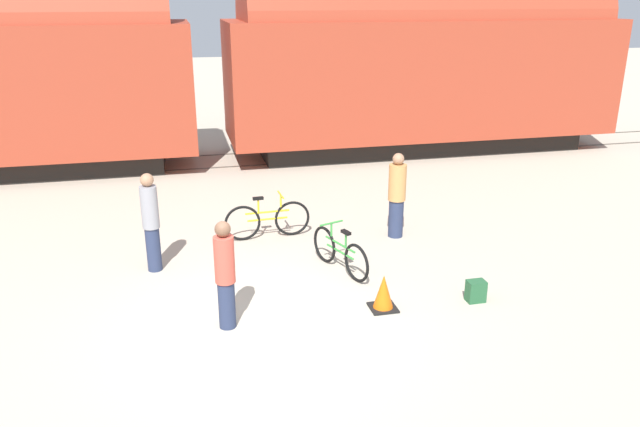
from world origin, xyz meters
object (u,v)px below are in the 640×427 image
(person_in_tan, at_px, (397,195))
(traffic_cone, at_px, (383,293))
(bicycle_yellow, at_px, (268,220))
(bicycle_green, at_px, (340,252))
(person_in_grey, at_px, (151,222))
(freight_train, at_px, (209,62))
(backpack, at_px, (476,291))
(person_in_red, at_px, (225,274))

(person_in_tan, xyz_separation_m, traffic_cone, (-1.18, -2.77, -0.58))
(bicycle_yellow, bearing_deg, bicycle_green, -61.94)
(bicycle_green, xyz_separation_m, person_in_tan, (1.47, 1.32, 0.49))
(traffic_cone, bearing_deg, person_in_grey, 146.56)
(traffic_cone, bearing_deg, freight_train, 101.13)
(bicycle_yellow, bearing_deg, traffic_cone, -69.03)
(person_in_tan, distance_m, backpack, 2.96)
(person_in_red, relative_size, person_in_grey, 0.93)
(bicycle_yellow, relative_size, backpack, 4.92)
(freight_train, bearing_deg, bicycle_green, -78.88)
(person_in_red, xyz_separation_m, backpack, (3.79, -0.09, -0.65))
(bicycle_yellow, distance_m, backpack, 4.32)
(bicycle_green, xyz_separation_m, person_in_red, (-2.04, -1.46, 0.47))
(person_in_red, distance_m, backpack, 3.84)
(person_in_grey, distance_m, traffic_cone, 4.08)
(backpack, bearing_deg, person_in_grey, 154.38)
(person_in_tan, xyz_separation_m, person_in_red, (-3.51, -2.78, -0.02))
(bicycle_green, distance_m, bicycle_yellow, 2.04)
(person_in_tan, bearing_deg, traffic_cone, 51.13)
(person_in_red, height_order, traffic_cone, person_in_red)
(bicycle_green, bearing_deg, person_in_red, -144.33)
(person_in_grey, relative_size, traffic_cone, 3.12)
(backpack, relative_size, traffic_cone, 0.62)
(bicycle_green, relative_size, backpack, 4.48)
(freight_train, distance_m, traffic_cone, 9.87)
(bicycle_yellow, distance_m, person_in_grey, 2.41)
(bicycle_green, xyz_separation_m, backpack, (1.75, -1.55, -0.18))
(freight_train, height_order, traffic_cone, freight_train)
(bicycle_green, bearing_deg, traffic_cone, -78.81)
(person_in_tan, bearing_deg, person_in_grey, -8.81)
(freight_train, relative_size, person_in_grey, 13.65)
(person_in_tan, bearing_deg, person_in_red, 22.64)
(person_in_grey, height_order, traffic_cone, person_in_grey)
(person_in_tan, bearing_deg, bicycle_green, 26.07)
(person_in_tan, distance_m, traffic_cone, 3.07)
(backpack, bearing_deg, freight_train, 109.25)
(backpack, bearing_deg, bicycle_green, 138.50)
(traffic_cone, bearing_deg, backpack, -3.66)
(bicycle_yellow, xyz_separation_m, backpack, (2.71, -3.35, -0.20))
(bicycle_green, bearing_deg, person_in_grey, 166.03)
(freight_train, bearing_deg, person_in_red, -92.93)
(bicycle_yellow, relative_size, traffic_cone, 3.04)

